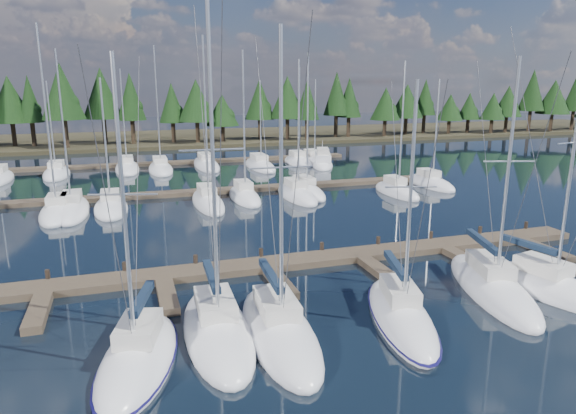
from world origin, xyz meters
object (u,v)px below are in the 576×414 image
object	(u,v)px
main_dock	(268,268)
front_sailboat_3	(279,330)
front_sailboat_4	(401,315)
front_sailboat_5	(492,287)
front_sailboat_6	(547,287)
front_sailboat_1	(138,358)
motor_yacht_right	(322,163)
front_sailboat_2	(217,330)

from	to	relation	value
main_dock	front_sailboat_3	size ratio (longest dim) A/B	3.21
front_sailboat_4	front_sailboat_5	bearing A→B (deg)	13.94
front_sailboat_4	front_sailboat_6	world-z (taller)	front_sailboat_6
front_sailboat_3	front_sailboat_4	distance (m)	5.82
front_sailboat_6	front_sailboat_3	bearing A→B (deg)	-178.95
front_sailboat_1	motor_yacht_right	xyz separation A→B (m)	(24.85, 43.18, 0.17)
front_sailboat_5	front_sailboat_2	bearing A→B (deg)	-178.41
front_sailboat_4	motor_yacht_right	size ratio (longest dim) A/B	1.40
front_sailboat_1	front_sailboat_2	distance (m)	3.63
main_dock	front_sailboat_3	bearing A→B (deg)	-102.38
front_sailboat_3	front_sailboat_5	distance (m)	12.20
front_sailboat_3	front_sailboat_4	size ratio (longest dim) A/B	1.17
main_dock	front_sailboat_5	size ratio (longest dim) A/B	3.44
main_dock	front_sailboat_2	xyz separation A→B (m)	(-4.25, -6.88, 0.09)
main_dock	motor_yacht_right	world-z (taller)	motor_yacht_right
main_dock	front_sailboat_5	xyz separation A→B (m)	(10.45, -6.47, 0.07)
front_sailboat_6	front_sailboat_5	bearing A→B (deg)	160.96
front_sailboat_4	main_dock	bearing A→B (deg)	117.11
front_sailboat_5	front_sailboat_6	xyz separation A→B (m)	(2.77, -0.95, 0.02)
front_sailboat_5	main_dock	bearing A→B (deg)	148.22
front_sailboat_6	motor_yacht_right	world-z (taller)	front_sailboat_6
motor_yacht_right	main_dock	bearing A→B (deg)	-116.26
front_sailboat_2	motor_yacht_right	world-z (taller)	front_sailboat_2
front_sailboat_6	front_sailboat_2	bearing A→B (deg)	178.21
front_sailboat_2	front_sailboat_1	bearing A→B (deg)	-158.05
main_dock	front_sailboat_4	xyz separation A→B (m)	(4.12, -8.04, 0.07)
front_sailboat_5	motor_yacht_right	xyz separation A→B (m)	(6.79, 41.41, 0.17)
front_sailboat_2	front_sailboat_5	world-z (taller)	front_sailboat_2
front_sailboat_3	front_sailboat_5	world-z (taller)	front_sailboat_3
front_sailboat_4	front_sailboat_6	xyz separation A→B (m)	(9.10, 0.62, 0.02)
front_sailboat_2	front_sailboat_3	world-z (taller)	front_sailboat_2
front_sailboat_3	front_sailboat_5	bearing A→B (deg)	5.78
front_sailboat_5	front_sailboat_4	bearing A→B (deg)	-166.06
front_sailboat_3	front_sailboat_2	bearing A→B (deg)	162.24
front_sailboat_1	front_sailboat_3	bearing A→B (deg)	5.17
front_sailboat_5	front_sailboat_3	bearing A→B (deg)	-174.22
front_sailboat_3	main_dock	bearing A→B (deg)	77.62
front_sailboat_1	front_sailboat_4	xyz separation A→B (m)	(11.73, 0.19, -0.01)
front_sailboat_3	front_sailboat_5	size ratio (longest dim) A/B	1.07
front_sailboat_1	front_sailboat_5	world-z (taller)	front_sailboat_5
front_sailboat_2	main_dock	bearing A→B (deg)	58.29
main_dock	front_sailboat_2	distance (m)	8.09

